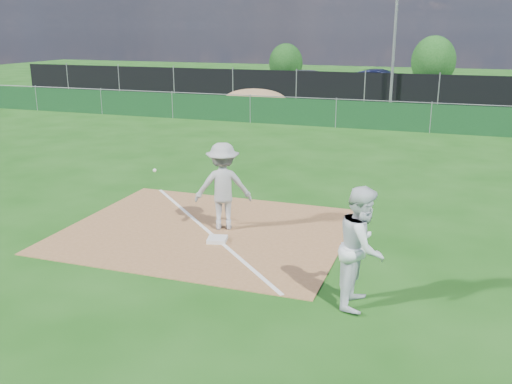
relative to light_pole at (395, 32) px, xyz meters
The scene contains 16 objects.
ground 13.40m from the light_pole, 96.74° to the right, with size 90.00×90.00×0.00m, color #15490F.
infield_dirt 22.11m from the light_pole, 93.95° to the right, with size 6.00×5.00×0.02m, color #8C5F38.
foul_line 22.11m from the light_pole, 93.95° to the right, with size 0.08×7.00×0.01m, color white.
green_fence 8.55m from the light_pole, 101.02° to the right, with size 44.00×0.05×1.20m, color #0F3718.
dirt_mound 8.46m from the light_pole, 147.13° to the right, with size 3.38×2.60×1.17m, color #926C46.
black_fence 3.46m from the light_pole, 168.69° to the left, with size 46.00×0.04×1.80m, color black.
parking_lot 6.80m from the light_pole, 105.80° to the left, with size 46.00×9.00×0.01m, color black.
light_pole is the anchor object (origin of this frame).
first_base 22.62m from the light_pole, 92.60° to the right, with size 0.39×0.39×0.08m, color silver.
play_at_first 21.70m from the light_pole, 93.19° to the right, with size 2.35×1.13×1.92m.
runner 24.30m from the light_pole, 84.71° to the right, with size 0.96×0.75×1.97m, color white.
car_left 8.45m from the light_pole, 138.42° to the left, with size 1.88×4.68×1.59m, color #B6B8BF.
car_mid 5.74m from the light_pole, 103.43° to the left, with size 1.73×4.96×1.64m, color black.
car_right 7.48m from the light_pole, 58.34° to the left, with size 1.63×4.01×1.16m, color black.
tree_left 14.16m from the light_pole, 130.96° to the left, with size 2.57×2.57×3.05m.
tree_mid 11.25m from the light_pole, 81.27° to the left, with size 3.10×3.10×3.67m.
Camera 1 is at (4.89, -9.74, 4.33)m, focal length 40.00 mm.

